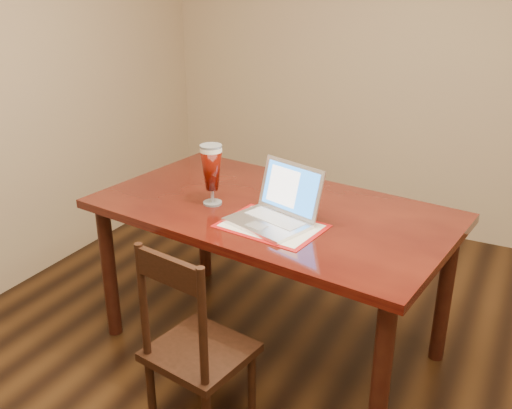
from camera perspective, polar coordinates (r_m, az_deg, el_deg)
The scene contains 3 objects.
room_shell at distance 1.89m, azimuth 7.21°, elevation 17.20°, with size 4.51×5.01×2.71m.
dining_table at distance 2.89m, azimuth 1.43°, elevation -1.89°, with size 1.88×1.21×1.14m.
dining_chair at distance 2.50m, azimuth -6.15°, elevation -14.23°, with size 0.45×0.44×0.94m.
Camera 1 is at (0.66, -1.77, 1.93)m, focal length 40.00 mm.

